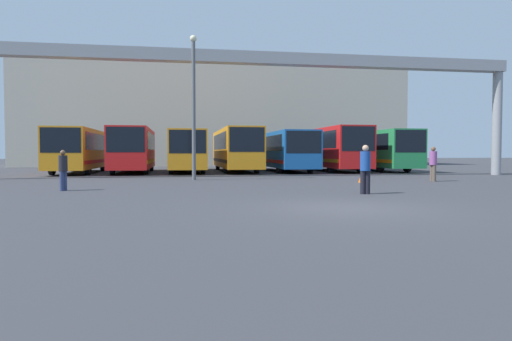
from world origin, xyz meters
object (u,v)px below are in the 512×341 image
traffic_cone (362,176)px  bus_slot_3 (235,148)px  bus_slot_5 (332,147)px  bus_slot_6 (376,148)px  bus_slot_1 (134,148)px  pedestrian_mid_right (433,163)px  bus_slot_4 (285,149)px  pedestrian_near_right (63,169)px  bus_slot_0 (79,148)px  bus_slot_2 (186,149)px  pedestrian_mid_left (365,168)px  lamp_post (194,101)px

traffic_cone → bus_slot_3: bearing=107.8°
bus_slot_5 → bus_slot_6: bus_slot_5 is taller
bus_slot_1 → pedestrian_mid_right: size_ratio=5.72×
bus_slot_4 → pedestrian_mid_right: 13.96m
pedestrian_mid_right → traffic_cone: 3.92m
bus_slot_6 → pedestrian_near_right: size_ratio=7.24×
bus_slot_0 → bus_slot_4: 15.17m
pedestrian_mid_right → pedestrian_near_right: bearing=86.3°
bus_slot_2 → traffic_cone: bearing=-58.5°
bus_slot_0 → bus_slot_6: bearing=0.9°
bus_slot_6 → traffic_cone: bus_slot_6 is taller
bus_slot_2 → pedestrian_mid_left: 20.42m
bus_slot_4 → pedestrian_mid_right: bearing=-70.7°
bus_slot_1 → bus_slot_5: (15.17, 0.29, 0.10)m
bus_slot_6 → bus_slot_4: bearing=-177.7°
lamp_post → pedestrian_mid_right: bearing=-15.0°
bus_slot_3 → lamp_post: 11.54m
bus_slot_4 → pedestrian_near_right: bus_slot_4 is taller
bus_slot_0 → bus_slot_3: bearing=4.1°
traffic_cone → bus_slot_4: bearing=93.2°
traffic_cone → lamp_post: bearing=157.3°
bus_slot_4 → bus_slot_0: bearing=-179.8°
bus_slot_2 → pedestrian_mid_left: (5.95, -19.52, -0.81)m
bus_slot_0 → bus_slot_1: bearing=-4.3°
bus_slot_2 → bus_slot_6: bus_slot_6 is taller
bus_slot_0 → traffic_cone: bus_slot_0 is taller
bus_slot_4 → traffic_cone: bus_slot_4 is taller
bus_slot_3 → bus_slot_4: 3.87m
bus_slot_1 → bus_slot_3: bearing=8.3°
bus_slot_3 → bus_slot_6: (11.38, -0.47, -0.05)m
bus_slot_1 → pedestrian_near_right: 15.71m
bus_slot_6 → lamp_post: size_ratio=1.48×
bus_slot_2 → pedestrian_mid_right: (12.19, -13.44, -0.80)m
bus_slot_4 → bus_slot_5: 3.80m
pedestrian_mid_left → traffic_cone: pedestrian_mid_left is taller
pedestrian_mid_right → traffic_cone: pedestrian_mid_right is taller
bus_slot_2 → pedestrian_mid_right: 18.16m
bus_slot_1 → bus_slot_4: size_ratio=0.94×
bus_slot_2 → bus_slot_5: bus_slot_5 is taller
bus_slot_3 → bus_slot_5: (7.59, -0.82, 0.07)m
bus_slot_2 → pedestrian_mid_left: bus_slot_2 is taller
bus_slot_6 → lamp_post: bearing=-145.5°
bus_slot_4 → traffic_cone: size_ratio=17.47×
bus_slot_4 → pedestrian_mid_left: bus_slot_4 is taller
pedestrian_mid_right → lamp_post: 12.79m
bus_slot_6 → pedestrian_near_right: bearing=-141.0°
bus_slot_0 → bus_slot_2: bearing=2.5°
bus_slot_0 → bus_slot_2: bus_slot_0 is taller
pedestrian_near_right → bus_slot_1: bearing=23.8°
bus_slot_2 → bus_slot_6: size_ratio=1.00×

